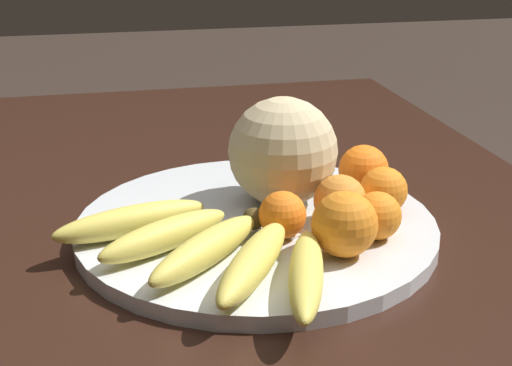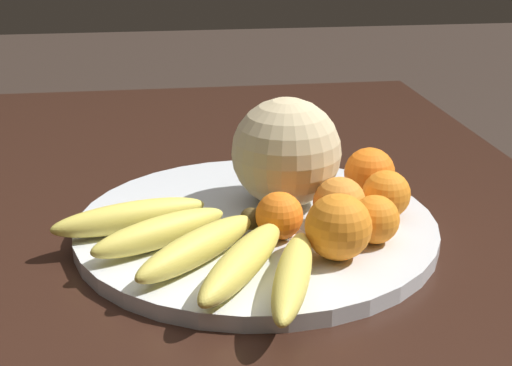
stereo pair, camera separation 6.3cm
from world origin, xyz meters
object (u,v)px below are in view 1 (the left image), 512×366
object	(u,v)px
orange_mid_center	(377,216)
produce_tag	(279,224)
orange_back_left	(363,170)
orange_back_right	(344,224)
fruit_bowl	(256,226)
orange_top_small	(340,201)
orange_front_left	(383,191)
orange_front_right	(282,215)
melon	(283,152)
kitchen_table	(239,296)
banana_bunch	(210,247)

from	to	relation	value
orange_mid_center	produce_tag	bearing A→B (deg)	-119.56
orange_back_left	orange_back_right	distance (m)	0.19
orange_mid_center	produce_tag	size ratio (longest dim) A/B	0.66
orange_back_left	produce_tag	size ratio (longest dim) A/B	0.78
fruit_bowl	orange_top_small	world-z (taller)	orange_top_small
produce_tag	orange_front_left	bearing A→B (deg)	71.19
orange_front_left	orange_front_right	xyz separation A→B (m)	(0.04, -0.14, -0.00)
melon	orange_front_left	world-z (taller)	melon
melon	produce_tag	world-z (taller)	melon
orange_front_left	orange_front_right	bearing A→B (deg)	-74.05
orange_back_right	orange_top_small	world-z (taller)	orange_back_right
melon	fruit_bowl	bearing A→B (deg)	-44.11
kitchen_table	fruit_bowl	size ratio (longest dim) A/B	3.50
melon	orange_front_right	distance (m)	0.11
melon	banana_bunch	size ratio (longest dim) A/B	0.46
orange_top_small	produce_tag	xyz separation A→B (m)	(-0.01, -0.07, -0.03)
orange_back_right	produce_tag	distance (m)	0.11
kitchen_table	orange_back_left	world-z (taller)	orange_back_left
orange_back_left	melon	bearing A→B (deg)	-86.19
melon	orange_back_right	size ratio (longest dim) A/B	1.90
orange_mid_center	orange_back_left	bearing A→B (deg)	166.11
melon	produce_tag	distance (m)	0.10
orange_back_left	produce_tag	xyz separation A→B (m)	(0.08, -0.14, -0.03)
banana_bunch	orange_back_right	distance (m)	0.15
banana_bunch	kitchen_table	bearing A→B (deg)	-162.79
orange_front_left	orange_mid_center	xyz separation A→B (m)	(0.07, -0.04, -0.00)
melon	orange_mid_center	world-z (taller)	melon
kitchen_table	orange_front_left	distance (m)	0.23
orange_top_small	melon	bearing A→B (deg)	-149.05
banana_bunch	orange_back_right	world-z (taller)	orange_back_right
orange_front_right	orange_back_left	distance (m)	0.18
orange_top_small	produce_tag	size ratio (longest dim) A/B	0.74
fruit_bowl	orange_back_right	xyz separation A→B (m)	(0.11, 0.08, 0.05)
orange_front_right	orange_top_small	xyz separation A→B (m)	(-0.02, 0.08, 0.00)
fruit_bowl	orange_front_right	distance (m)	0.07
banana_bunch	orange_top_small	size ratio (longest dim) A/B	4.78
banana_bunch	orange_back_right	xyz separation A→B (m)	(0.01, 0.15, 0.02)
orange_back_left	orange_back_right	world-z (taller)	orange_back_right
orange_mid_center	orange_top_small	xyz separation A→B (m)	(-0.04, -0.03, 0.00)
kitchen_table	orange_back_right	size ratio (longest dim) A/B	21.13
kitchen_table	orange_back_right	world-z (taller)	orange_back_right
kitchen_table	orange_front_right	distance (m)	0.15
orange_front_right	orange_mid_center	bearing A→B (deg)	75.82
banana_bunch	orange_front_left	bearing A→B (deg)	155.78
fruit_bowl	orange_top_small	size ratio (longest dim) A/B	6.98
banana_bunch	orange_front_right	bearing A→B (deg)	161.96
orange_back_left	produce_tag	distance (m)	0.16
orange_back_left	produce_tag	world-z (taller)	orange_back_left
melon	orange_back_right	bearing A→B (deg)	10.42
orange_front_right	orange_mid_center	xyz separation A→B (m)	(0.03, 0.11, 0.00)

